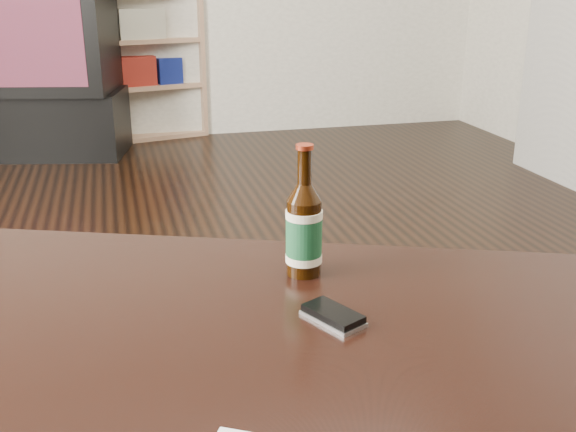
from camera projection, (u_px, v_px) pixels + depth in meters
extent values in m
cube|color=black|center=(147.00, 398.00, 1.74)|extent=(5.00, 6.00, 0.01)
cube|color=black|center=(43.00, 123.00, 4.04)|extent=(1.04, 0.68, 0.38)
cube|color=black|center=(32.00, 33.00, 3.86)|extent=(0.98, 0.73, 0.66)
cube|color=#B21803|center=(15.00, 37.00, 3.60)|extent=(0.71, 0.17, 0.53)
cube|color=tan|center=(96.00, 42.00, 4.20)|extent=(0.10, 0.31, 1.26)
cube|color=tan|center=(194.00, 38.00, 4.49)|extent=(0.10, 0.31, 1.26)
cube|color=tan|center=(153.00, 134.00, 4.55)|extent=(0.73, 0.46, 0.03)
cube|color=tan|center=(141.00, 38.00, 4.46)|extent=(0.67, 0.18, 1.26)
cube|color=tan|center=(150.00, 85.00, 4.44)|extent=(0.67, 0.41, 0.03)
cube|color=tan|center=(147.00, 40.00, 4.35)|extent=(0.67, 0.41, 0.03)
cube|color=maroon|center=(135.00, 70.00, 4.35)|extent=(0.27, 0.24, 0.18)
cube|color=navy|center=(167.00, 70.00, 4.45)|extent=(0.20, 0.22, 0.17)
cube|color=beige|center=(139.00, 23.00, 4.27)|extent=(0.33, 0.25, 0.18)
cube|color=black|center=(248.00, 353.00, 1.05)|extent=(1.53, 1.22, 0.07)
cylinder|color=black|center=(14.00, 364.00, 1.48)|extent=(0.10, 0.10, 0.43)
cylinder|color=black|center=(561.00, 402.00, 1.35)|extent=(0.10, 0.10, 0.43)
cylinder|color=black|center=(304.00, 238.00, 1.23)|extent=(0.07, 0.07, 0.14)
cylinder|color=#184F2B|center=(304.00, 236.00, 1.22)|extent=(0.07, 0.07, 0.09)
cylinder|color=#F5E5C4|center=(304.00, 214.00, 1.21)|extent=(0.07, 0.07, 0.01)
cylinder|color=#F5E5C4|center=(304.00, 258.00, 1.24)|extent=(0.07, 0.07, 0.01)
cone|color=black|center=(304.00, 192.00, 1.20)|extent=(0.07, 0.07, 0.03)
cylinder|color=black|center=(305.00, 167.00, 1.18)|extent=(0.03, 0.03, 0.06)
cylinder|color=maroon|center=(305.00, 147.00, 1.17)|extent=(0.03, 0.03, 0.01)
cube|color=#AFAFB1|center=(333.00, 319.00, 1.08)|extent=(0.09, 0.12, 0.01)
cube|color=black|center=(333.00, 314.00, 1.08)|extent=(0.09, 0.11, 0.01)
cylinder|color=#AFAFB1|center=(346.00, 318.00, 1.05)|extent=(0.03, 0.03, 0.00)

